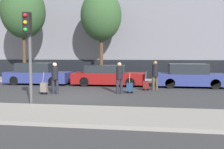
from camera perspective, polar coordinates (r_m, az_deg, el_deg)
The scene contains 16 objects.
ground_plane at distance 12.15m, azimuth -8.05°, elevation -5.05°, with size 80.00×80.00×0.00m, color #38383A.
sidewalk_near at distance 8.67m, azimuth -15.12°, elevation -8.62°, with size 28.00×2.50×0.12m.
sidewalk_far at distance 18.90m, azimuth -2.07°, elevation -1.42°, with size 28.00×3.00×0.12m.
building_facade at distance 22.60m, azimuth -0.40°, elevation 12.16°, with size 28.00×2.95×10.07m.
parked_car_0 at distance 17.87m, azimuth -16.58°, elevation 0.04°, with size 4.35×1.79×1.46m.
parked_car_1 at distance 16.42m, azimuth -0.87°, elevation -0.31°, with size 4.69×1.79×1.33m.
parked_car_2 at distance 16.29m, azimuth 17.29°, elevation -0.39°, with size 4.18×1.80×1.46m.
pedestrian_left at distance 13.10m, azimuth -12.92°, elevation -0.40°, with size 0.34×0.34×1.62m.
trolley_left at distance 13.15m, azimuth -15.27°, elevation -2.87°, with size 0.34×0.29×1.14m.
pedestrian_center at distance 12.87m, azimuth 1.70°, elevation -0.34°, with size 0.34×0.34×1.63m.
trolley_center at distance 13.06m, azimuth 4.07°, elevation -2.90°, with size 0.34×0.29×1.08m.
pedestrian_right at distance 14.34m, azimuth 9.83°, elevation 0.19°, with size 0.34×0.34×1.67m.
trolley_right at distance 14.20m, azimuth 7.74°, elevation -2.35°, with size 0.34×0.29×1.07m.
traffic_light at distance 10.24m, azimuth -18.57°, elevation 7.54°, with size 0.28×0.47×3.63m.
bare_tree_near_crossing at distance 19.16m, azimuth -2.51°, elevation 13.20°, with size 3.07×3.07×6.69m.
bare_tree_down_street at distance 20.25m, azimuth -19.63°, elevation 13.37°, with size 3.26×3.26×7.12m.
Camera 1 is at (3.39, -11.49, 2.00)m, focal length 40.00 mm.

